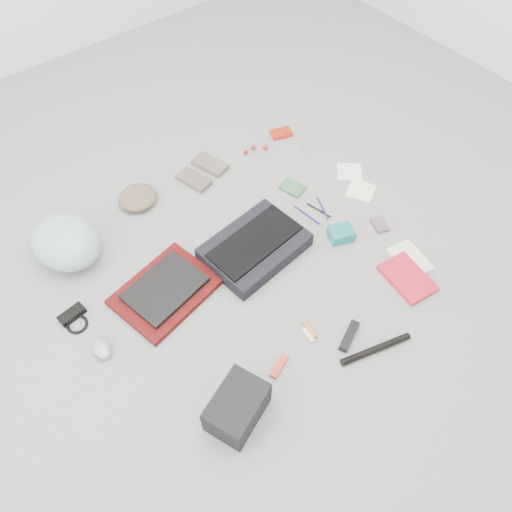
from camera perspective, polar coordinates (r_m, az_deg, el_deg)
ground_plane at (r=2.16m, az=-0.00°, el=-0.79°), size 4.00×4.00×0.00m
messenger_bag at (r=2.17m, az=-0.14°, el=1.02°), size 0.46×0.35×0.07m
bag_flap at (r=2.14m, az=-0.14°, el=1.69°), size 0.43×0.23×0.01m
laptop_sleeve at (r=2.10m, az=-10.28°, el=-3.98°), size 0.45×0.37×0.03m
laptop at (r=2.08m, az=-10.38°, el=-3.63°), size 0.34×0.28×0.02m
bike_helmet at (r=2.26m, az=-20.93°, el=1.51°), size 0.34×0.38×0.20m
beanie at (r=2.43m, az=-13.36°, el=6.53°), size 0.22×0.21×0.06m
mitten_left at (r=2.49m, az=-7.12°, el=8.64°), size 0.13×0.19×0.03m
mitten_right at (r=2.56m, az=-5.28°, el=10.37°), size 0.13×0.19×0.03m
power_brick at (r=2.14m, az=-20.29°, el=-6.29°), size 0.11×0.06×0.03m
cable_coil at (r=2.12m, az=-19.74°, el=-7.38°), size 0.10×0.10×0.01m
mouse at (r=2.02m, az=-17.30°, el=-9.94°), size 0.08×0.12×0.04m
camera_bag at (r=1.79m, az=-2.16°, el=-16.91°), size 0.26×0.22×0.14m
multitool at (r=1.92m, az=2.67°, el=-12.46°), size 0.10×0.06×0.02m
toiletry_tube_white at (r=1.98m, az=5.97°, el=-8.95°), size 0.03×0.07×0.02m
toiletry_tube_orange at (r=1.99m, az=6.18°, el=-8.37°), size 0.03×0.08×0.02m
u_lock at (r=1.99m, az=10.60°, el=-8.98°), size 0.14×0.09×0.03m
bike_pump at (r=1.99m, az=13.51°, el=-10.31°), size 0.29×0.11×0.03m
book_red at (r=2.20m, az=16.92°, el=-2.43°), size 0.18×0.24×0.02m
book_white at (r=2.26m, az=17.19°, el=-0.38°), size 0.15×0.20×0.02m
notepad at (r=2.45m, az=4.20°, el=7.80°), size 0.11×0.13×0.01m
pen_blue at (r=2.34m, az=5.86°, el=4.69°), size 0.03×0.16×0.01m
pen_black at (r=2.37m, az=7.18°, el=5.23°), size 0.04×0.13×0.01m
pen_navy at (r=2.38m, az=7.60°, el=5.47°), size 0.06×0.14×0.01m
accordion_wallet at (r=2.26m, az=9.68°, el=2.54°), size 0.13×0.12×0.05m
card_deck at (r=2.35m, az=13.95°, el=3.48°), size 0.09×0.10×0.02m
napkin_top at (r=2.57m, az=10.65°, el=9.43°), size 0.17×0.17×0.01m
napkin_bottom at (r=2.49m, az=11.88°, el=7.32°), size 0.17×0.17×0.01m
lollipop_a at (r=2.62m, az=-1.18°, el=11.79°), size 0.03×0.03×0.02m
lollipop_b at (r=2.65m, az=-0.32°, el=12.31°), size 0.03×0.03×0.03m
lollipop_c at (r=2.65m, az=1.07°, el=12.33°), size 0.03×0.03×0.03m
altoids_tin at (r=2.74m, az=2.90°, el=13.83°), size 0.13×0.10×0.02m
stamp_sheet at (r=2.67m, az=5.69°, el=12.12°), size 0.06×0.06×0.00m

